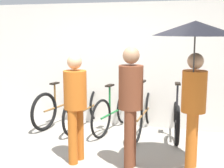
{
  "coord_description": "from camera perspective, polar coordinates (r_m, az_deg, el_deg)",
  "views": [
    {
      "loc": [
        1.6,
        -3.61,
        1.88
      ],
      "look_at": [
        0.17,
        1.12,
        1.0
      ],
      "focal_mm": 50.0,
      "sensor_mm": 36.0,
      "label": 1
    }
  ],
  "objects": [
    {
      "name": "parked_bicycle_1",
      "position": [
        6.03,
        -4.78,
        -4.46
      ],
      "size": [
        0.44,
        1.77,
        1.0
      ],
      "rotation": [
        0.0,
        0.0,
        1.49
      ],
      "color": "black",
      "rests_on": "ground"
    },
    {
      "name": "pedestrian_center",
      "position": [
        4.09,
        3.43,
        -2.83
      ],
      "size": [
        0.32,
        0.32,
        1.65
      ],
      "rotation": [
        0.0,
        0.0,
        3.19
      ],
      "color": "brown",
      "rests_on": "ground"
    },
    {
      "name": "parked_bicycle_4",
      "position": [
        5.72,
        11.64,
        -5.6
      ],
      "size": [
        0.44,
        1.74,
        1.06
      ],
      "rotation": [
        0.0,
        0.0,
        1.7
      ],
      "color": "black",
      "rests_on": "ground"
    },
    {
      "name": "parked_bicycle_2",
      "position": [
        5.84,
        0.4,
        -4.93
      ],
      "size": [
        0.48,
        1.64,
        1.04
      ],
      "rotation": [
        0.0,
        0.0,
        1.39
      ],
      "color": "black",
      "rests_on": "ground"
    },
    {
      "name": "parked_bicycle_0",
      "position": [
        6.33,
        -9.3,
        -3.82
      ],
      "size": [
        0.51,
        1.72,
        1.01
      ],
      "rotation": [
        0.0,
        0.0,
        1.38
      ],
      "color": "black",
      "rests_on": "ground"
    },
    {
      "name": "back_wall",
      "position": [
        6.09,
        1.51,
        3.53
      ],
      "size": [
        10.61,
        0.12,
        2.37
      ],
      "color": "silver",
      "rests_on": "ground"
    },
    {
      "name": "pedestrian_leading",
      "position": [
        4.36,
        -6.72,
        -3.08
      ],
      "size": [
        0.32,
        0.32,
        1.54
      ],
      "rotation": [
        0.0,
        0.0,
        3.01
      ],
      "color": "#B25619",
      "rests_on": "ground"
    },
    {
      "name": "parked_bicycle_3",
      "position": [
        5.73,
        5.92,
        -5.04
      ],
      "size": [
        0.44,
        1.83,
        1.04
      ],
      "rotation": [
        0.0,
        0.0,
        1.55
      ],
      "color": "black",
      "rests_on": "ground"
    },
    {
      "name": "pedestrian_trailing",
      "position": [
        4.02,
        14.9,
        5.44
      ],
      "size": [
        1.05,
        1.05,
        1.97
      ],
      "rotation": [
        0.0,
        0.0,
        3.03
      ],
      "color": "#B25619",
      "rests_on": "ground"
    }
  ]
}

